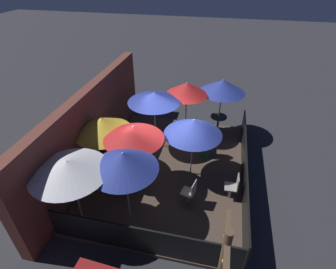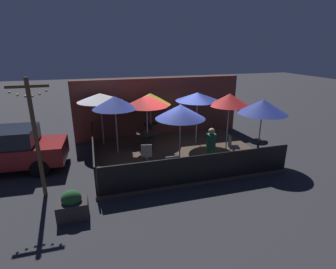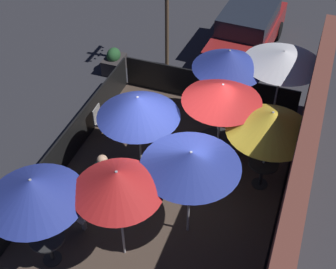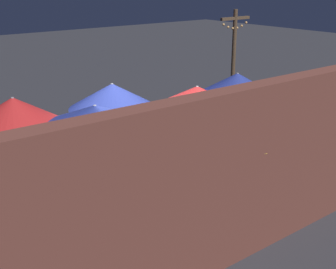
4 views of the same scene
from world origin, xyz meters
TOP-DOWN VIEW (x-y plane):
  - ground_plane at (0.00, 0.00)m, footprint 60.00×60.00m
  - patio_deck at (0.00, 0.00)m, footprint 6.84×5.29m
  - building_wall at (0.00, 2.88)m, footprint 8.44×0.36m
  - fence_front at (0.00, -2.60)m, footprint 6.64×0.05m
  - fence_side_left at (-3.38, 0.00)m, footprint 0.05×5.09m
  - patio_umbrella_0 at (-1.06, 0.89)m, footprint 1.84×1.84m
  - patio_umbrella_1 at (-0.63, 2.10)m, footprint 1.93×1.93m
  - patio_umbrella_2 at (2.91, -1.53)m, footprint 1.86×1.86m
  - patio_umbrella_3 at (-0.12, -0.78)m, footprint 1.90×1.90m
  - patio_umbrella_4 at (-2.39, 0.70)m, footprint 1.82×1.82m
  - patio_umbrella_5 at (1.25, 0.88)m, footprint 1.96×1.96m
  - patio_umbrella_6 at (-2.91, 1.93)m, footprint 1.99×1.99m
  - patio_umbrella_7 at (2.25, -0.18)m, footprint 1.70×1.70m
  - dining_table_0 at (-1.06, 0.89)m, footprint 0.96×0.96m
  - dining_table_1 at (-0.63, 2.10)m, footprint 0.71×0.71m
  - dining_table_2 at (2.91, -1.53)m, footprint 0.71×0.71m
  - patio_chair_0 at (-0.96, -2.24)m, footprint 0.41×0.41m
  - patio_chair_1 at (1.93, -1.24)m, footprint 0.50×0.50m
  - patio_chair_2 at (-1.48, -0.95)m, footprint 0.48×0.48m
  - patron_0 at (1.01, -1.18)m, footprint 0.39×0.39m

SIDE VIEW (x-z plane):
  - ground_plane at x=0.00m, z-range 0.00..0.00m
  - patio_deck at x=0.00m, z-range 0.00..0.12m
  - fence_front at x=0.00m, z-range 0.12..1.07m
  - fence_side_left at x=-3.38m, z-range 0.12..1.07m
  - patio_chair_2 at x=-1.48m, z-range 0.16..1.07m
  - patio_chair_0 at x=-0.96m, z-range 0.16..1.08m
  - patio_chair_1 at x=1.93m, z-range 0.17..1.13m
  - dining_table_0 at x=-1.06m, z-range 0.33..1.03m
  - dining_table_1 at x=-0.63m, z-range 0.32..1.06m
  - dining_table_2 at x=2.91m, z-range 0.32..1.06m
  - patron_0 at x=1.01m, z-range 0.06..1.41m
  - building_wall at x=0.00m, z-range 0.00..2.95m
  - patio_umbrella_1 at x=-0.63m, z-range 0.97..3.20m
  - patio_umbrella_3 at x=-0.12m, z-range 0.98..3.22m
  - patio_umbrella_0 at x=-1.06m, z-range 1.07..3.43m
  - patio_umbrella_2 at x=2.91m, z-range 1.06..3.47m
  - patio_umbrella_4 at x=-2.39m, z-range 1.07..3.50m
  - patio_umbrella_6 at x=-2.91m, z-range 1.12..3.48m
  - patio_umbrella_5 at x=1.25m, z-range 1.12..3.48m
  - patio_umbrella_7 at x=2.25m, z-range 1.09..3.53m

